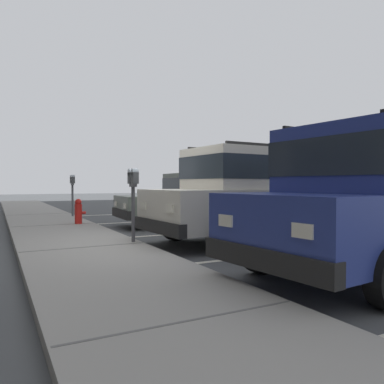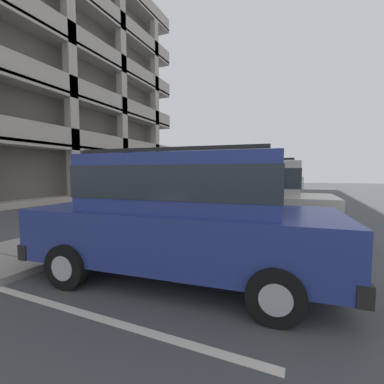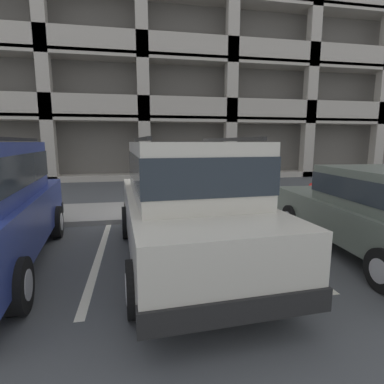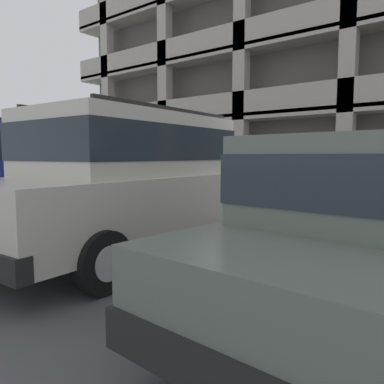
{
  "view_description": "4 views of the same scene",
  "coord_description": "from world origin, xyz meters",
  "px_view_note": "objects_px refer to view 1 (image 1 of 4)",
  "views": [
    {
      "loc": [
        -6.71,
        2.7,
        1.25
      ],
      "look_at": [
        -0.4,
        -0.62,
        1.09
      ],
      "focal_mm": 35.0,
      "sensor_mm": 36.0,
      "label": 1
    },
    {
      "loc": [
        -6.99,
        -3.9,
        1.7
      ],
      "look_at": [
        0.09,
        -0.79,
        1.11
      ],
      "focal_mm": 24.0,
      "sensor_mm": 36.0,
      "label": 2
    },
    {
      "loc": [
        -0.93,
        -7.01,
        1.97
      ],
      "look_at": [
        0.23,
        -0.92,
        0.93
      ],
      "focal_mm": 28.0,
      "sensor_mm": 36.0,
      "label": 3
    },
    {
      "loc": [
        3.83,
        -6.03,
        1.4
      ],
      "look_at": [
        -0.33,
        -0.75,
        0.75
      ],
      "focal_mm": 35.0,
      "sensor_mm": 36.0,
      "label": 4
    }
  ],
  "objects_px": {
    "red_sedan": "(384,195)",
    "dark_hatchback": "(196,198)",
    "parking_meter_far": "(72,185)",
    "silver_suv": "(255,191)",
    "fire_hydrant": "(78,211)",
    "parking_meter_near": "(133,187)"
  },
  "relations": [
    {
      "from": "silver_suv",
      "to": "fire_hydrant",
      "type": "xyz_separation_m",
      "value": [
        4.17,
        2.95,
        -0.62
      ]
    },
    {
      "from": "silver_suv",
      "to": "fire_hydrant",
      "type": "bearing_deg",
      "value": 32.21
    },
    {
      "from": "parking_meter_far",
      "to": "silver_suv",
      "type": "bearing_deg",
      "value": -158.48
    },
    {
      "from": "silver_suv",
      "to": "parking_meter_far",
      "type": "xyz_separation_m",
      "value": [
        6.74,
        2.66,
        0.09
      ]
    },
    {
      "from": "silver_suv",
      "to": "red_sedan",
      "type": "height_order",
      "value": "same"
    },
    {
      "from": "silver_suv",
      "to": "fire_hydrant",
      "type": "height_order",
      "value": "silver_suv"
    },
    {
      "from": "red_sedan",
      "to": "fire_hydrant",
      "type": "xyz_separation_m",
      "value": [
        7.35,
        2.78,
        -0.62
      ]
    },
    {
      "from": "dark_hatchback",
      "to": "fire_hydrant",
      "type": "bearing_deg",
      "value": 78.58
    },
    {
      "from": "silver_suv",
      "to": "red_sedan",
      "type": "bearing_deg",
      "value": 173.79
    },
    {
      "from": "silver_suv",
      "to": "fire_hydrant",
      "type": "distance_m",
      "value": 5.15
    },
    {
      "from": "parking_meter_near",
      "to": "parking_meter_far",
      "type": "xyz_separation_m",
      "value": [
        6.39,
        0.0,
        0.01
      ]
    },
    {
      "from": "dark_hatchback",
      "to": "parking_meter_far",
      "type": "xyz_separation_m",
      "value": [
        3.43,
        3.0,
        0.36
      ]
    },
    {
      "from": "red_sedan",
      "to": "parking_meter_near",
      "type": "relative_size",
      "value": 3.49
    },
    {
      "from": "dark_hatchback",
      "to": "fire_hydrant",
      "type": "relative_size",
      "value": 6.54
    },
    {
      "from": "parking_meter_far",
      "to": "fire_hydrant",
      "type": "height_order",
      "value": "parking_meter_far"
    },
    {
      "from": "red_sedan",
      "to": "fire_hydrant",
      "type": "bearing_deg",
      "value": 15.17
    },
    {
      "from": "parking_meter_near",
      "to": "dark_hatchback",
      "type": "bearing_deg",
      "value": -45.38
    },
    {
      "from": "parking_meter_far",
      "to": "parking_meter_near",
      "type": "bearing_deg",
      "value": -180.0
    },
    {
      "from": "red_sedan",
      "to": "parking_meter_far",
      "type": "relative_size",
      "value": 3.47
    },
    {
      "from": "silver_suv",
      "to": "dark_hatchback",
      "type": "relative_size",
      "value": 1.07
    },
    {
      "from": "silver_suv",
      "to": "parking_meter_far",
      "type": "bearing_deg",
      "value": 18.45
    },
    {
      "from": "red_sedan",
      "to": "dark_hatchback",
      "type": "distance_m",
      "value": 6.51
    }
  ]
}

